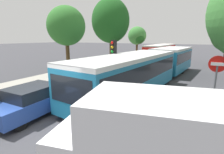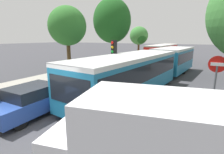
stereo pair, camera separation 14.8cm
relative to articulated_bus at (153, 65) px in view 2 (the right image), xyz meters
The scene contains 13 objects.
ground_plane 9.59m from the articulated_bus, 99.31° to the right, with size 200.00×200.00×0.00m, color #3D3D42.
kerb_strip_left 9.42m from the articulated_bus, 154.53° to the left, with size 3.20×36.70×0.14m, color #9E998E.
articulated_bus is the anchor object (origin of this frame).
city_bus_rear 17.68m from the articulated_bus, 100.98° to the left, with size 3.07×11.20×2.38m.
queued_car_blue 8.91m from the articulated_bus, 111.50° to the right, with size 1.73×4.03×1.40m.
queued_car_green 4.50m from the articulated_bus, 143.13° to the right, with size 1.90×4.41×1.53m.
queued_car_white 4.91m from the articulated_bus, 133.49° to the left, with size 1.90×4.41×1.53m.
white_van 10.11m from the articulated_bus, 72.67° to the right, with size 5.30×2.99×2.31m.
traffic_light 3.81m from the articulated_bus, 117.66° to the right, with size 0.38×0.40×3.40m.
no_entry_sign 6.32m from the articulated_bus, 49.92° to the right, with size 0.70×0.08×2.82m.
tree_left_mid 8.21m from the articulated_bus, behind, with size 3.35×3.35×6.28m.
tree_left_far 12.27m from the articulated_bus, 135.17° to the left, with size 5.04×5.04×8.68m.
tree_left_distant 18.63m from the articulated_bus, 113.92° to the left, with size 3.22×3.22×5.48m.
Camera 2 is at (5.24, -3.90, 3.55)m, focal length 28.00 mm.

